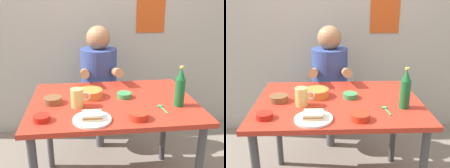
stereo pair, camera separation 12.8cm
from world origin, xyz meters
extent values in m
cube|color=#ADA89E|center=(0.00, 1.05, 1.30)|extent=(4.40, 0.08, 2.60)
cube|color=#CC4C19|center=(0.51, 1.01, 1.31)|extent=(0.29, 0.01, 0.51)
cube|color=#B72D1E|center=(0.00, 0.00, 0.72)|extent=(1.10, 0.80, 0.03)
cylinder|color=#3F3F44|center=(-0.49, 0.34, 0.35)|extent=(0.05, 0.05, 0.71)
cylinder|color=#3F3F44|center=(0.49, 0.34, 0.35)|extent=(0.05, 0.05, 0.71)
cylinder|color=#4C4C51|center=(-0.05, 0.63, 0.21)|extent=(0.08, 0.08, 0.41)
cylinder|color=#2D2D33|center=(-0.05, 0.63, 0.43)|extent=(0.34, 0.34, 0.04)
cylinder|color=#33478C|center=(-0.05, 0.63, 0.71)|extent=(0.32, 0.32, 0.52)
sphere|color=#A0704C|center=(-0.05, 0.63, 1.06)|extent=(0.21, 0.21, 0.21)
cylinder|color=#A0704C|center=(-0.18, 0.38, 0.82)|extent=(0.07, 0.31, 0.14)
cylinder|color=#A0704C|center=(0.08, 0.38, 0.82)|extent=(0.07, 0.31, 0.14)
cylinder|color=silver|center=(-0.15, -0.28, 0.75)|extent=(0.22, 0.22, 0.01)
cube|color=beige|center=(-0.15, -0.28, 0.76)|extent=(0.11, 0.09, 0.01)
cube|color=#9E592D|center=(-0.15, -0.28, 0.77)|extent=(0.11, 0.09, 0.01)
cube|color=beige|center=(-0.15, -0.28, 0.78)|extent=(0.11, 0.09, 0.01)
cylinder|color=#D1BC66|center=(-0.24, -0.07, 0.80)|extent=(0.08, 0.08, 0.12)
torus|color=silver|center=(-0.18, -0.07, 0.81)|extent=(0.06, 0.01, 0.06)
cylinder|color=#19602D|center=(0.41, -0.14, 0.83)|extent=(0.06, 0.06, 0.18)
cone|color=#19602D|center=(0.41, -0.14, 0.95)|extent=(0.05, 0.05, 0.07)
cylinder|color=#BFB74C|center=(0.41, -0.14, 1.00)|extent=(0.03, 0.03, 0.01)
cylinder|color=red|center=(0.11, -0.29, 0.76)|extent=(0.11, 0.11, 0.04)
cylinder|color=#A33521|center=(0.11, -0.29, 0.77)|extent=(0.09, 0.09, 0.02)
cylinder|color=#388C4C|center=(0.08, 0.04, 0.76)|extent=(0.10, 0.10, 0.03)
cylinder|color=#5B643A|center=(0.08, 0.04, 0.77)|extent=(0.08, 0.08, 0.02)
cylinder|color=orange|center=(-0.15, 0.08, 0.77)|extent=(0.17, 0.17, 0.05)
cylinder|color=#B25B2D|center=(-0.15, 0.08, 0.78)|extent=(0.14, 0.14, 0.02)
cylinder|color=#B21E14|center=(-0.44, -0.25, 0.76)|extent=(0.10, 0.10, 0.03)
cylinder|color=maroon|center=(-0.44, -0.25, 0.76)|extent=(0.08, 0.08, 0.02)
cylinder|color=brown|center=(-0.40, 0.00, 0.76)|extent=(0.12, 0.12, 0.04)
cylinder|color=brown|center=(-0.40, 0.00, 0.77)|extent=(0.10, 0.10, 0.02)
cylinder|color=#26A559|center=(0.29, -0.20, 0.74)|extent=(0.02, 0.11, 0.01)
ellipsoid|color=#26A559|center=(0.29, -0.14, 0.75)|extent=(0.04, 0.02, 0.01)
camera|label=1|loc=(-0.20, -1.60, 1.41)|focal=41.34mm
camera|label=2|loc=(-0.07, -1.61, 1.41)|focal=41.34mm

